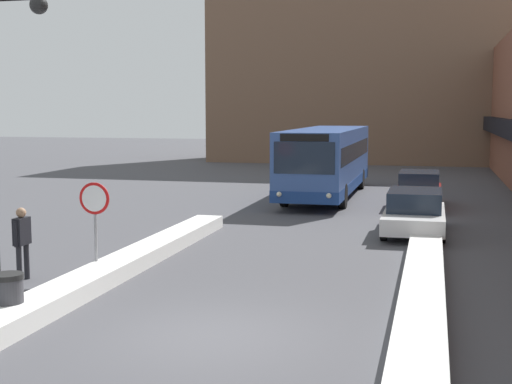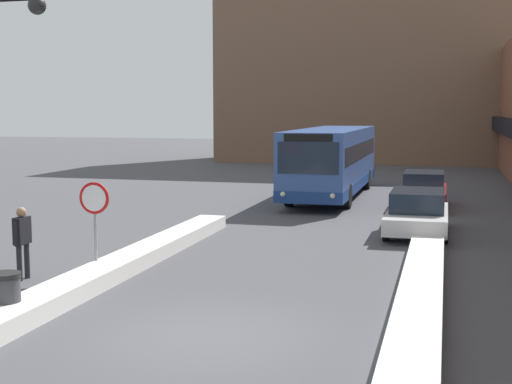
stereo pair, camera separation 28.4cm
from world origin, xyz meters
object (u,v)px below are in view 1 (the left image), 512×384
object	(u,v)px
city_bus	(327,160)
parked_car_back	(419,190)
parked_car_front	(415,212)
street_lamp	(2,113)
stop_sign	(95,209)
trash_bin	(8,298)
pedestrian	(22,237)

from	to	relation	value
city_bus	parked_car_back	size ratio (longest dim) A/B	2.68
parked_car_front	street_lamp	distance (m)	13.47
city_bus	street_lamp	xyz separation A→B (m)	(-3.85, -19.31, 2.24)
city_bus	stop_sign	world-z (taller)	city_bus
parked_car_front	trash_bin	xyz separation A→B (m)	(-7.10, -11.77, -0.23)
pedestrian	trash_bin	xyz separation A→B (m)	(1.62, -3.07, -0.56)
stop_sign	trash_bin	size ratio (longest dim) A/B	2.41
trash_bin	parked_car_front	bearing A→B (deg)	58.89
parked_car_front	parked_car_back	bearing A→B (deg)	90.00
parked_car_front	pedestrian	distance (m)	12.32
parked_car_back	street_lamp	bearing A→B (deg)	-115.55
parked_car_back	stop_sign	bearing A→B (deg)	-116.45
stop_sign	pedestrian	bearing A→B (deg)	-155.96
parked_car_back	trash_bin	xyz separation A→B (m)	(-7.10, -18.22, -0.25)
street_lamp	city_bus	bearing A→B (deg)	78.72
pedestrian	trash_bin	distance (m)	3.52
parked_car_back	street_lamp	xyz separation A→B (m)	(-8.02, -16.78, 3.20)
parked_car_front	parked_car_back	size ratio (longest dim) A/B	1.03
parked_car_back	trash_bin	bearing A→B (deg)	-111.30
stop_sign	street_lamp	distance (m)	3.35
pedestrian	trash_bin	bearing A→B (deg)	-151.15
stop_sign	parked_car_back	bearing A→B (deg)	63.55
parked_car_front	street_lamp	size ratio (longest dim) A/B	0.72
pedestrian	parked_car_back	bearing A→B (deg)	-28.89
parked_car_front	trash_bin	distance (m)	13.75
stop_sign	pedestrian	world-z (taller)	stop_sign
city_bus	pedestrian	bearing A→B (deg)	-104.44
parked_car_back	street_lamp	distance (m)	18.88
street_lamp	pedestrian	size ratio (longest dim) A/B	3.67
stop_sign	street_lamp	xyz separation A→B (m)	(-0.83, -2.32, 2.27)
street_lamp	trash_bin	distance (m)	3.85
trash_bin	street_lamp	bearing A→B (deg)	122.72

